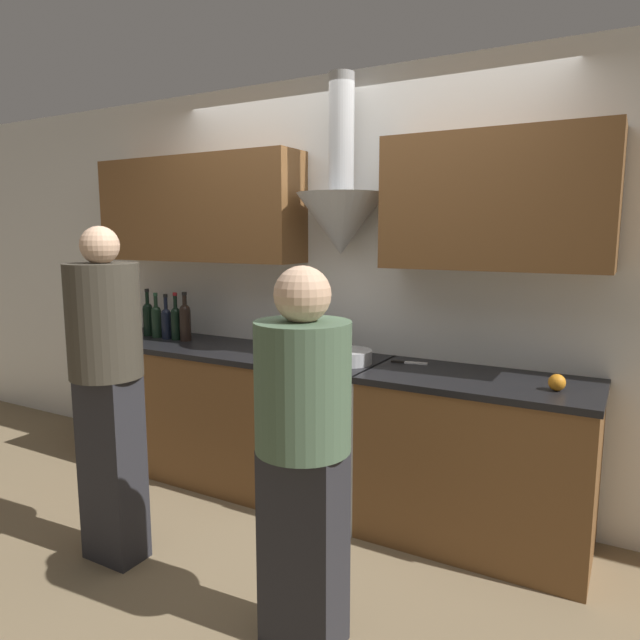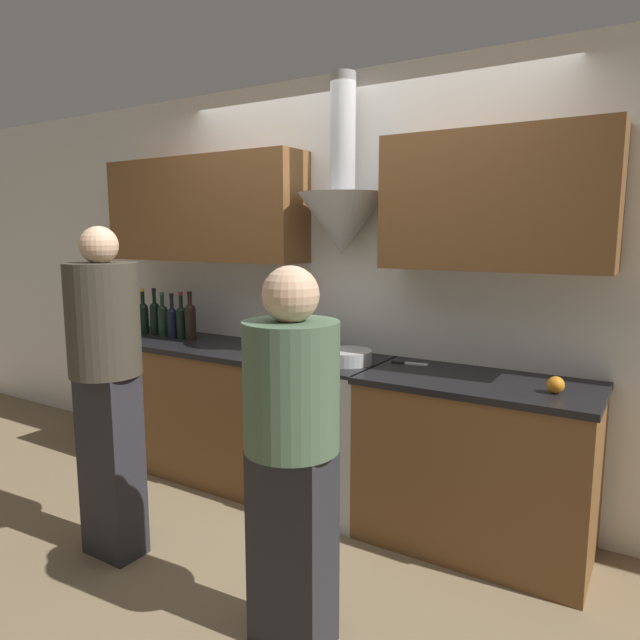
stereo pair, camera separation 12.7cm
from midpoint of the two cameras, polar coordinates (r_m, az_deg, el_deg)
ground_plane at (r=3.44m, az=-0.89°, el=-19.75°), size 12.00×12.00×0.00m
wall_back at (r=3.57m, az=3.06°, el=6.05°), size 8.40×0.53×2.60m
counter_left at (r=4.14m, az=-11.58°, el=-8.22°), size 1.60×0.62×0.90m
counter_right at (r=3.19m, az=16.41°, el=-13.55°), size 1.19×0.62×0.90m
stove_range at (r=3.51m, az=1.94°, el=-11.09°), size 0.63×0.60×0.90m
wine_bottle_0 at (r=4.54m, az=-18.06°, el=0.61°), size 0.07×0.07×0.34m
wine_bottle_1 at (r=4.48m, az=-17.24°, el=0.38°), size 0.08×0.08×0.32m
wine_bottle_2 at (r=4.40m, az=-16.47°, el=0.37°), size 0.08×0.08×0.34m
wine_bottle_3 at (r=4.35m, az=-15.39°, el=0.37°), size 0.07×0.07×0.34m
wine_bottle_4 at (r=4.26m, az=-14.63°, el=0.14°), size 0.07×0.07×0.32m
wine_bottle_5 at (r=4.19m, az=-13.72°, el=-0.05°), size 0.07×0.07×0.32m
wine_bottle_6 at (r=4.13m, az=-12.83°, el=-0.04°), size 0.07×0.07×0.33m
wine_bottle_7 at (r=4.07m, az=-11.97°, el=0.03°), size 0.08×0.08×0.34m
stock_pot at (r=3.47m, az=0.32°, el=-2.18°), size 0.26×0.26×0.17m
mixing_bowl at (r=3.28m, az=3.84°, el=-3.69°), size 0.29×0.29×0.08m
orange_fruit at (r=2.91m, az=23.67°, el=-5.97°), size 0.08×0.08×0.08m
chefs_knife at (r=3.31m, az=10.06°, el=-4.30°), size 0.21×0.07×0.01m
person_foreground_left at (r=3.01m, az=-19.43°, el=-5.62°), size 0.35×0.35×1.67m
person_foreground_right at (r=2.25m, az=-1.20°, el=-12.40°), size 0.37×0.37×1.52m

